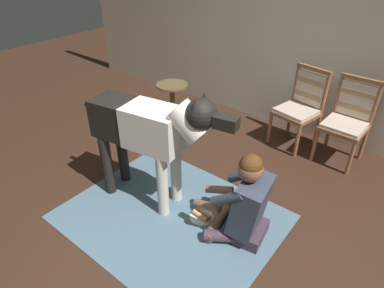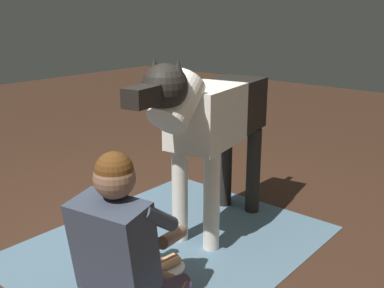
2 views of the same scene
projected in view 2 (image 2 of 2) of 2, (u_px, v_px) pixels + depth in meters
ground_plane at (122, 248)px, 2.98m from camera, size 13.87×13.87×0.00m
area_rug at (171, 244)px, 3.03m from camera, size 1.95×1.57×0.01m
person_sitting_on_floor at (120, 245)px, 2.32m from camera, size 0.68×0.57×0.86m
large_dog at (211, 120)px, 2.97m from camera, size 1.59×0.47×1.26m
hot_dog_on_plate at (166, 264)px, 2.75m from camera, size 0.23×0.23×0.06m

